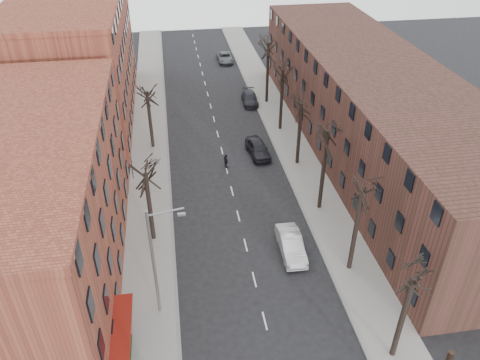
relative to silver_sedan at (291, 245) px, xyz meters
name	(u,v)px	position (x,y,z in m)	size (l,w,h in m)	color
sidewalk_left	(150,143)	(-11.50, 20.45, -0.74)	(4.00, 90.00, 0.15)	gray
sidewalk_right	(285,132)	(4.50, 20.45, -0.74)	(4.00, 90.00, 0.15)	gray
building_left_near	(25,214)	(-19.50, 0.45, 5.18)	(12.00, 26.00, 12.00)	brown
building_left_far	(76,61)	(-19.50, 29.45, 6.18)	(12.00, 28.00, 14.00)	brown
building_right	(371,108)	(12.50, 15.45, 4.18)	(12.00, 50.00, 10.00)	#4A2922
tree_right_a	(392,355)	(4.10, -10.55, -0.82)	(5.20, 5.20, 10.00)	black
tree_right_b	(349,268)	(4.10, -2.55, -0.82)	(5.20, 5.20, 10.80)	black
tree_right_c	(319,208)	(4.10, 5.45, -0.82)	(5.20, 5.20, 11.60)	black
tree_right_d	(297,164)	(4.10, 13.45, -0.82)	(5.20, 5.20, 10.00)	black
tree_right_e	(280,129)	(4.10, 21.45, -0.82)	(5.20, 5.20, 10.80)	black
tree_right_f	(266,102)	(4.10, 29.45, -0.82)	(5.20, 5.20, 11.60)	black
tree_left_a	(154,239)	(-11.10, 3.45, -0.82)	(5.20, 5.20, 9.50)	black
tree_left_b	(153,147)	(-11.10, 19.45, -0.82)	(5.20, 5.20, 9.50)	black
streetlight	(156,259)	(-10.53, -4.55, 4.20)	(2.45, 0.22, 9.03)	slate
silver_sedan	(291,245)	(0.00, 0.00, 0.00)	(1.73, 4.95, 1.63)	silver
parked_car_near	(258,148)	(0.30, 15.90, 0.02)	(1.96, 4.88, 1.66)	black
parked_car_mid	(250,98)	(1.80, 29.49, -0.12)	(1.95, 4.80, 1.39)	#22232A
parked_car_far	(225,57)	(0.65, 46.22, -0.12)	(2.30, 4.99, 1.39)	#56595D
pedestrian_b	(122,340)	(-13.10, -7.47, 0.25)	(0.89, 0.69, 1.83)	black
pedestrian_crossing	(226,161)	(-3.50, 13.80, 0.00)	(0.95, 0.40, 1.62)	black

